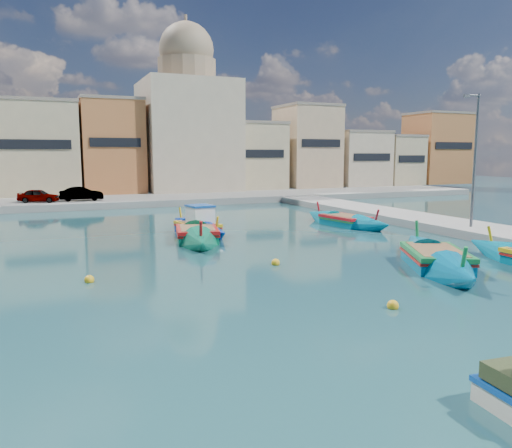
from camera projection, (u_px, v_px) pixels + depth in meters
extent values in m
plane|color=#14323E|center=(216.00, 295.00, 16.70)|extent=(160.00, 160.00, 0.00)
cube|color=gray|center=(106.00, 202.00, 45.86)|extent=(80.00, 8.00, 0.60)
cube|color=tan|center=(36.00, 150.00, 50.02)|extent=(7.88, 7.44, 8.99)
cube|color=gray|center=(34.00, 102.00, 49.37)|extent=(8.04, 7.59, 0.30)
cube|color=black|center=(36.00, 144.00, 46.52)|extent=(6.30, 0.10, 0.90)
cube|color=#C3723D|center=(112.00, 148.00, 52.19)|extent=(6.17, 6.13, 9.43)
cube|color=gray|center=(110.00, 100.00, 51.51)|extent=(6.29, 6.26, 0.30)
cube|color=black|center=(116.00, 142.00, 49.28)|extent=(4.93, 0.10, 0.90)
cube|color=tan|center=(181.00, 163.00, 56.03)|extent=(7.31, 7.69, 6.05)
cube|color=gray|center=(180.00, 134.00, 55.58)|extent=(7.46, 7.85, 0.30)
cube|color=black|center=(190.00, 161.00, 52.43)|extent=(5.85, 0.10, 0.90)
cube|color=tan|center=(247.00, 157.00, 58.82)|extent=(7.54, 7.30, 7.41)
cube|color=gray|center=(247.00, 124.00, 58.28)|extent=(7.69, 7.45, 0.30)
cube|color=black|center=(259.00, 154.00, 55.39)|extent=(6.03, 0.10, 0.90)
cube|color=tan|center=(307.00, 148.00, 61.55)|extent=(6.36, 6.97, 9.63)
cube|color=gray|center=(307.00, 107.00, 60.86)|extent=(6.48, 7.11, 0.30)
cube|color=black|center=(321.00, 143.00, 58.26)|extent=(5.09, 0.10, 0.90)
cube|color=#C2AF91|center=(356.00, 160.00, 64.41)|extent=(6.63, 6.70, 6.65)
cube|color=gray|center=(357.00, 132.00, 63.93)|extent=(6.76, 6.83, 0.30)
cube|color=black|center=(372.00, 157.00, 61.26)|extent=(5.30, 0.10, 0.90)
cube|color=tan|center=(393.00, 161.00, 67.16)|extent=(5.08, 7.51, 6.20)
cube|color=gray|center=(394.00, 136.00, 66.71)|extent=(5.18, 7.66, 0.30)
cube|color=black|center=(412.00, 159.00, 63.65)|extent=(4.06, 0.10, 0.90)
cube|color=#C3723D|center=(437.00, 149.00, 68.91)|extent=(7.79, 6.00, 9.33)
cube|color=gray|center=(439.00, 114.00, 68.23)|extent=(7.95, 6.12, 0.30)
cube|color=black|center=(454.00, 146.00, 66.06)|extent=(6.23, 0.10, 0.90)
cube|color=#C2AF91|center=(188.00, 136.00, 56.12)|extent=(10.00, 10.00, 12.00)
cylinder|color=#9E8466|center=(187.00, 70.00, 55.11)|extent=(6.40, 6.40, 2.40)
sphere|color=#9E8466|center=(186.00, 50.00, 54.80)|extent=(6.00, 6.00, 6.00)
cylinder|color=#9E8466|center=(186.00, 22.00, 54.39)|extent=(0.30, 0.30, 1.60)
cylinder|color=#595B60|center=(475.00, 166.00, 28.34)|extent=(0.16, 0.16, 8.00)
cylinder|color=#595B60|center=(473.00, 95.00, 27.64)|extent=(1.00, 0.10, 0.10)
cube|color=#595B60|center=(467.00, 96.00, 27.46)|extent=(0.35, 0.15, 0.18)
imported|color=#4C1919|center=(38.00, 196.00, 42.18)|extent=(3.55, 2.30, 1.12)
imported|color=#4C1919|center=(82.00, 194.00, 43.51)|extent=(3.75, 1.53, 1.21)
cone|color=#007A9C|center=(495.00, 251.00, 22.93)|extent=(1.90, 3.10, 2.42)
cylinder|color=gold|center=(491.00, 237.00, 23.10)|extent=(0.13, 0.45, 1.03)
cube|color=#002B9F|center=(198.00, 230.00, 29.67)|extent=(2.16, 3.08, 0.90)
cone|color=#002B9F|center=(182.00, 224.00, 31.68)|extent=(2.14, 2.88, 2.24)
cone|color=#002B9F|center=(215.00, 235.00, 27.65)|extent=(2.14, 2.88, 2.24)
cube|color=gold|center=(197.00, 224.00, 29.62)|extent=(2.26, 3.24, 0.16)
cube|color=red|center=(198.00, 226.00, 29.64)|extent=(2.26, 3.14, 0.09)
cube|color=olive|center=(197.00, 223.00, 29.61)|extent=(1.86, 2.78, 0.05)
cylinder|color=gold|center=(181.00, 215.00, 31.80)|extent=(0.18, 0.44, 0.98)
cylinder|color=gold|center=(217.00, 225.00, 27.37)|extent=(0.18, 0.44, 0.98)
cube|color=white|center=(200.00, 215.00, 29.18)|extent=(1.44, 1.61, 0.99)
cube|color=#0F47A5|center=(200.00, 206.00, 29.11)|extent=(1.53, 1.73, 0.11)
cube|color=#007A9B|center=(345.00, 223.00, 32.78)|extent=(2.31, 3.33, 0.94)
cone|color=#007A9B|center=(321.00, 218.00, 34.93)|extent=(2.27, 3.11, 2.36)
cone|color=#007A9B|center=(373.00, 227.00, 30.61)|extent=(2.27, 3.11, 2.36)
cube|color=red|center=(345.00, 217.00, 32.72)|extent=(2.41, 3.51, 0.17)
cube|color=#197F33|center=(345.00, 219.00, 32.74)|extent=(2.41, 3.40, 0.09)
cube|color=olive|center=(345.00, 216.00, 32.71)|extent=(1.99, 3.01, 0.06)
cylinder|color=red|center=(319.00, 209.00, 35.06)|extent=(0.19, 0.46, 1.02)
cylinder|color=red|center=(376.00, 217.00, 30.31)|extent=(0.19, 0.46, 1.02)
cube|color=#0A704E|center=(197.00, 237.00, 27.01)|extent=(2.69, 3.50, 1.04)
cone|color=#0A704E|center=(194.00, 229.00, 29.52)|extent=(2.65, 3.31, 2.56)
cone|color=#0A704E|center=(201.00, 245.00, 24.48)|extent=(2.65, 3.31, 2.56)
cube|color=#B71313|center=(197.00, 229.00, 26.95)|extent=(2.80, 3.68, 0.19)
cube|color=red|center=(197.00, 233.00, 26.98)|extent=(2.80, 3.58, 0.10)
cube|color=olive|center=(197.00, 228.00, 26.94)|extent=(2.32, 3.16, 0.06)
cylinder|color=#B71313|center=(194.00, 217.00, 29.68)|extent=(0.25, 0.51, 1.13)
cylinder|color=#B71313|center=(201.00, 232.00, 24.14)|extent=(0.25, 0.51, 1.13)
cube|color=#006A96|center=(436.00, 262.00, 20.77)|extent=(3.50, 4.15, 1.05)
cone|color=#006A96|center=(418.00, 248.00, 23.69)|extent=(3.37, 3.90, 2.67)
cone|color=#006A96|center=(459.00, 278.00, 17.84)|extent=(3.37, 3.90, 2.67)
cube|color=#1A833B|center=(436.00, 252.00, 20.71)|extent=(3.66, 4.36, 0.19)
cube|color=red|center=(436.00, 256.00, 20.74)|extent=(3.62, 4.25, 0.11)
cube|color=olive|center=(436.00, 250.00, 20.70)|extent=(3.07, 3.71, 0.06)
cylinder|color=#1A833B|center=(417.00, 232.00, 23.89)|extent=(0.36, 0.51, 1.15)
cylinder|color=#1A833B|center=(463.00, 262.00, 17.45)|extent=(0.36, 0.51, 1.15)
sphere|color=yellow|center=(89.00, 280.00, 18.36)|extent=(0.36, 0.36, 0.36)
sphere|color=yellow|center=(276.00, 263.00, 21.22)|extent=(0.36, 0.36, 0.36)
sphere|color=yellow|center=(196.00, 223.00, 33.19)|extent=(0.36, 0.36, 0.36)
sphere|color=yellow|center=(453.00, 261.00, 21.58)|extent=(0.36, 0.36, 0.36)
sphere|color=yellow|center=(393.00, 306.00, 15.25)|extent=(0.36, 0.36, 0.36)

